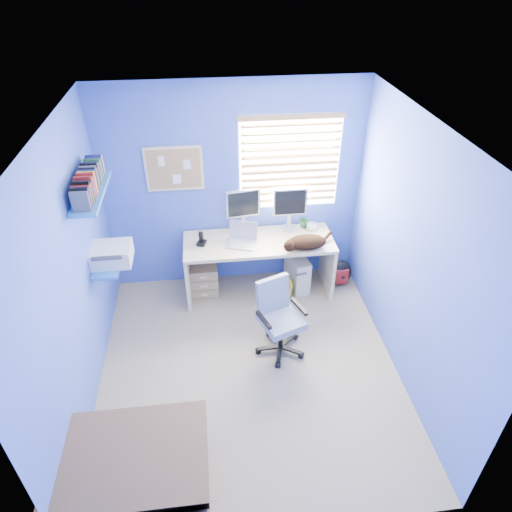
{
  "coord_description": "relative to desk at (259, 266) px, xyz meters",
  "views": [
    {
      "loc": [
        -0.31,
        -3.18,
        3.64
      ],
      "look_at": [
        0.15,
        0.65,
        0.95
      ],
      "focal_mm": 32.0,
      "sensor_mm": 36.0,
      "label": 1
    }
  ],
  "objects": [
    {
      "name": "wall_shelves",
      "position": [
        -1.61,
        -0.51,
        1.06
      ],
      "size": [
        0.42,
        0.9,
        1.05
      ],
      "color": "blue",
      "rests_on": "ground"
    },
    {
      "name": "floor",
      "position": [
        -0.26,
        -1.26,
        -0.37
      ],
      "size": [
        3.0,
        3.2,
        0.0
      ],
      "primitive_type": "cube",
      "color": "tan",
      "rests_on": "ground"
    },
    {
      "name": "yellow_book",
      "position": [
        0.35,
        -0.17,
        -0.25
      ],
      "size": [
        0.03,
        0.17,
        0.24
      ],
      "primitive_type": "cube",
      "color": "yellow",
      "rests_on": "floor"
    },
    {
      "name": "office_chair",
      "position": [
        0.09,
        -1.0,
        -0.06
      ],
      "size": [
        0.62,
        0.62,
        0.83
      ],
      "color": "black",
      "rests_on": "floor"
    },
    {
      "name": "corkboard",
      "position": [
        -0.91,
        0.33,
        1.18
      ],
      "size": [
        0.64,
        0.02,
        0.52
      ],
      "color": "tan",
      "rests_on": "ground"
    },
    {
      "name": "monitor_right",
      "position": [
        0.4,
        0.23,
        0.64
      ],
      "size": [
        0.4,
        0.12,
        0.54
      ],
      "primitive_type": "cube",
      "rotation": [
        0.0,
        0.0,
        0.0
      ],
      "color": "silver",
      "rests_on": "desk"
    },
    {
      "name": "tower_pc",
      "position": [
        0.49,
        0.03,
        -0.14
      ],
      "size": [
        0.27,
        0.47,
        0.45
      ],
      "primitive_type": "cube",
      "rotation": [
        0.0,
        0.0,
        0.18
      ],
      "color": "beige",
      "rests_on": "floor"
    },
    {
      "name": "window_blinds",
      "position": [
        0.39,
        0.31,
        1.18
      ],
      "size": [
        1.15,
        0.05,
        1.1
      ],
      "color": "white",
      "rests_on": "ground"
    },
    {
      "name": "laptop",
      "position": [
        -0.21,
        -0.05,
        0.48
      ],
      "size": [
        0.39,
        0.35,
        0.22
      ],
      "primitive_type": "cube",
      "rotation": [
        0.0,
        0.0,
        -0.32
      ],
      "color": "silver",
      "rests_on": "desk"
    },
    {
      "name": "cd_spindle",
      "position": [
        0.67,
        0.19,
        0.41
      ],
      "size": [
        0.13,
        0.13,
        0.07
      ],
      "primitive_type": "cylinder",
      "color": "silver",
      "rests_on": "desk"
    },
    {
      "name": "wall_right",
      "position": [
        1.24,
        -1.26,
        0.88
      ],
      "size": [
        0.01,
        3.2,
        2.5
      ],
      "primitive_type": "cube",
      "color": "blue",
      "rests_on": "ground"
    },
    {
      "name": "desk",
      "position": [
        0.0,
        0.0,
        0.0
      ],
      "size": [
        1.75,
        0.65,
        0.74
      ],
      "primitive_type": "cube",
      "color": "tan",
      "rests_on": "floor"
    },
    {
      "name": "wall_front",
      "position": [
        -0.26,
        -2.86,
        0.88
      ],
      "size": [
        3.0,
        0.01,
        2.5
      ],
      "primitive_type": "cube",
      "color": "blue",
      "rests_on": "ground"
    },
    {
      "name": "wall_back",
      "position": [
        -0.26,
        0.34,
        0.88
      ],
      "size": [
        3.0,
        0.01,
        2.5
      ],
      "primitive_type": "cube",
      "color": "blue",
      "rests_on": "ground"
    },
    {
      "name": "cat",
      "position": [
        0.52,
        -0.21,
        0.45
      ],
      "size": [
        0.5,
        0.37,
        0.16
      ],
      "primitive_type": "ellipsoid",
      "rotation": [
        0.0,
        0.0,
        0.35
      ],
      "color": "black",
      "rests_on": "desk"
    },
    {
      "name": "monitor_left",
      "position": [
        -0.15,
        0.26,
        0.64
      ],
      "size": [
        0.41,
        0.18,
        0.54
      ],
      "primitive_type": "cube",
      "rotation": [
        0.0,
        0.0,
        0.14
      ],
      "color": "silver",
      "rests_on": "desk"
    },
    {
      "name": "backpack",
      "position": [
        1.04,
        0.02,
        -0.2
      ],
      "size": [
        0.3,
        0.24,
        0.34
      ],
      "primitive_type": "ellipsoid",
      "rotation": [
        0.0,
        0.0,
        0.06
      ],
      "color": "black",
      "rests_on": "floor"
    },
    {
      "name": "drawer_boxes",
      "position": [
        -0.68,
        0.04,
        -0.17
      ],
      "size": [
        0.35,
        0.28,
        0.41
      ],
      "primitive_type": "cube",
      "color": "tan",
      "rests_on": "floor"
    },
    {
      "name": "phone",
      "position": [
        -0.66,
        0.0,
        0.45
      ],
      "size": [
        0.12,
        0.14,
        0.17
      ],
      "primitive_type": "cube",
      "rotation": [
        0.0,
        0.0,
        -0.38
      ],
      "color": "black",
      "rests_on": "desk"
    },
    {
      "name": "ceiling",
      "position": [
        -0.26,
        -1.26,
        2.13
      ],
      "size": [
        3.0,
        3.2,
        0.0
      ],
      "primitive_type": "cube",
      "color": "white",
      "rests_on": "wall_back"
    },
    {
      "name": "wall_left",
      "position": [
        -1.76,
        -1.26,
        0.88
      ],
      "size": [
        0.01,
        3.2,
        2.5
      ],
      "primitive_type": "cube",
      "color": "blue",
      "rests_on": "ground"
    },
    {
      "name": "bed_corner",
      "position": [
        -1.27,
        -2.43,
        -0.1
      ],
      "size": [
        1.11,
        0.79,
        0.53
      ],
      "primitive_type": "cube",
      "color": "brown",
      "rests_on": "floor"
    },
    {
      "name": "mug",
      "position": [
        0.58,
        0.24,
        0.42
      ],
      "size": [
        0.1,
        0.09,
        0.1
      ],
      "primitive_type": "imported",
      "color": "#26612C",
      "rests_on": "desk"
    }
  ]
}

